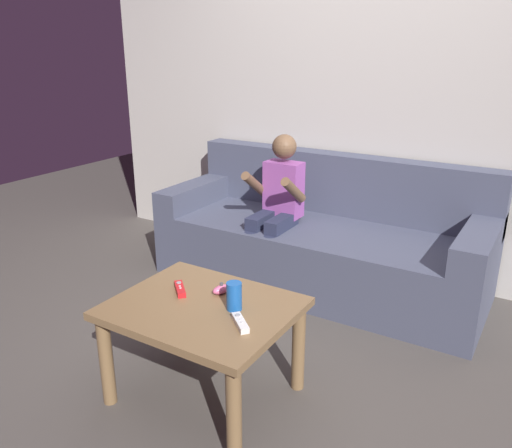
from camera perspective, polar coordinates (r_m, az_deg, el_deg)
name	(u,v)px	position (r m, az deg, el deg)	size (l,w,h in m)	color
ground_plane	(257,365)	(2.68, 0.12, -15.31)	(8.62, 8.62, 0.00)	#4C4742
wall_back	(373,88)	(3.53, 12.78, 14.45)	(4.31, 0.05, 2.50)	beige
couch	(321,242)	(3.43, 7.21, -1.94)	(2.10, 0.80, 0.82)	#474C60
person_seated_on_couch	(277,203)	(3.29, 2.30, 2.33)	(0.33, 0.41, 0.99)	#282D47
coffee_table	(203,321)	(2.29, -5.86, -10.59)	(0.77, 0.63, 0.46)	brown
game_remote_red_near_edge	(180,289)	(2.38, -8.39, -7.10)	(0.13, 0.12, 0.03)	red
nunchuk_pink	(222,289)	(2.34, -3.82, -7.20)	(0.07, 0.10, 0.05)	pink
game_remote_white_far_corner	(240,323)	(2.09, -1.75, -10.83)	(0.13, 0.12, 0.03)	white
soda_can	(234,296)	(2.19, -2.43, -7.96)	(0.07, 0.07, 0.12)	#1959B2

